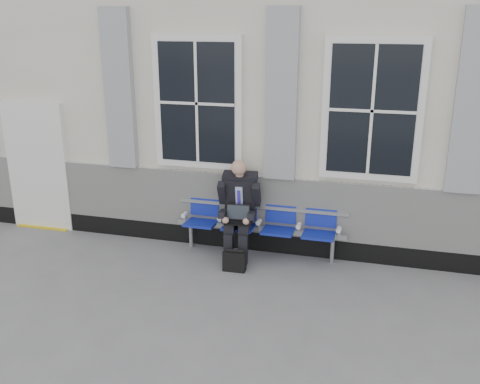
# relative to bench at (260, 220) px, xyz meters

# --- Properties ---
(ground) EXTENTS (70.00, 70.00, 0.00)m
(ground) POSITION_rel_bench_xyz_m (1.16, -1.32, -0.55)
(ground) COLOR slate
(ground) RESTS_ON ground
(station_building) EXTENTS (14.40, 4.40, 4.49)m
(station_building) POSITION_rel_bench_xyz_m (1.14, 2.15, 1.67)
(station_building) COLOR silver
(station_building) RESTS_ON ground
(bench) EXTENTS (2.60, 0.47, 0.91)m
(bench) POSITION_rel_bench_xyz_m (0.00, 0.00, 0.00)
(bench) COLOR #9EA0A3
(bench) RESTS_ON ground
(businessman) EXTENTS (0.64, 0.87, 1.50)m
(businessman) POSITION_rel_bench_xyz_m (-0.29, -0.14, 0.25)
(businessman) COLOR black
(businessman) RESTS_ON ground
(briefcase) EXTENTS (0.33, 0.15, 0.33)m
(briefcase) POSITION_rel_bench_xyz_m (-0.22, -0.65, -0.40)
(briefcase) COLOR black
(briefcase) RESTS_ON ground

